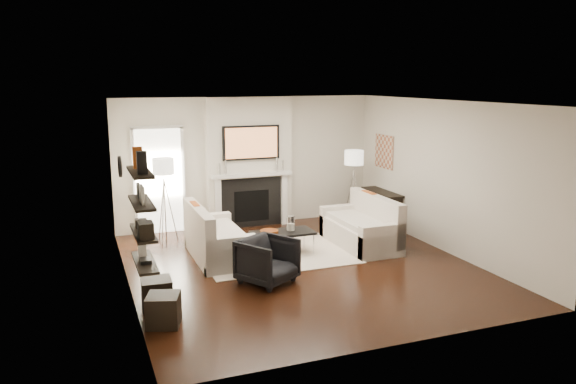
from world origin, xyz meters
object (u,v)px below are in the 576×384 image
object	(u,v)px
coffee_table	(283,233)
ottoman_near	(157,293)
loveseat_right_base	(360,235)
armchair	(267,259)
lamp_left_shade	(163,166)
loveseat_left_base	(219,246)
lamp_right_shade	(354,158)

from	to	relation	value
coffee_table	ottoman_near	distance (m)	2.89
loveseat_right_base	armchair	world-z (taller)	armchair
lamp_left_shade	ottoman_near	distance (m)	3.48
loveseat_left_base	coffee_table	xyz separation A→B (m)	(1.10, -0.22, 0.19)
coffee_table	armchair	world-z (taller)	armchair
ottoman_near	lamp_left_shade	bearing A→B (deg)	79.01
loveseat_left_base	coffee_table	bearing A→B (deg)	-11.31
lamp_left_shade	lamp_right_shade	xyz separation A→B (m)	(3.90, -0.21, 0.00)
lamp_left_shade	loveseat_right_base	bearing A→B (deg)	-25.76
loveseat_left_base	lamp_left_shade	bearing A→B (deg)	116.25
coffee_table	lamp_left_shade	bearing A→B (deg)	137.90
lamp_left_shade	ottoman_near	world-z (taller)	lamp_left_shade
loveseat_right_base	ottoman_near	size ratio (longest dim) A/B	4.50
loveseat_right_base	armchair	size ratio (longest dim) A/B	2.36
armchair	ottoman_near	distance (m)	1.76
loveseat_left_base	armchair	xyz separation A→B (m)	(0.41, -1.44, 0.17)
coffee_table	armchair	size ratio (longest dim) A/B	1.44
loveseat_left_base	armchair	world-z (taller)	armchair
loveseat_right_base	coffee_table	xyz separation A→B (m)	(-1.54, -0.01, 0.19)
loveseat_left_base	ottoman_near	xyz separation A→B (m)	(-1.31, -1.79, -0.01)
coffee_table	lamp_right_shade	bearing A→B (deg)	33.63
loveseat_right_base	lamp_right_shade	bearing A→B (deg)	67.74
loveseat_right_base	lamp_right_shade	size ratio (longest dim) A/B	4.50
armchair	ottoman_near	world-z (taller)	armchair
loveseat_right_base	coffee_table	bearing A→B (deg)	-179.58
armchair	coffee_table	bearing A→B (deg)	28.63
coffee_table	lamp_right_shade	size ratio (longest dim) A/B	2.75
armchair	ottoman_near	xyz separation A→B (m)	(-1.71, -0.36, -0.18)
loveseat_right_base	loveseat_left_base	bearing A→B (deg)	175.47
armchair	lamp_left_shade	xyz separation A→B (m)	(-1.09, 2.83, 1.07)
loveseat_right_base	lamp_left_shade	distance (m)	3.90
lamp_right_shade	ottoman_near	world-z (taller)	lamp_right_shade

